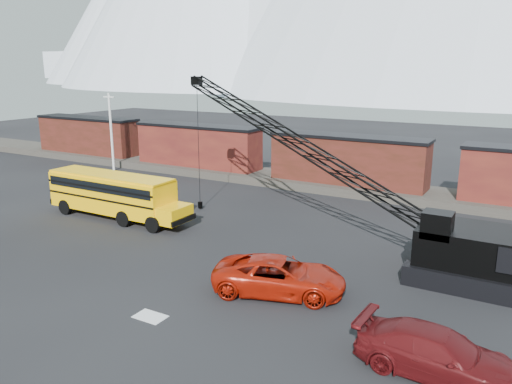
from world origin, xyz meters
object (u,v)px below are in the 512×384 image
(school_bus, at_px, (115,194))
(maroon_suv, at_px, (438,354))
(red_pickup, at_px, (279,276))
(crawler_crane, at_px, (303,147))

(school_bus, xyz_separation_m, maroon_suv, (23.57, -8.08, -0.96))
(red_pickup, height_order, maroon_suv, red_pickup)
(maroon_suv, distance_m, crawler_crane, 15.86)
(school_bus, bearing_deg, maroon_suv, -18.91)
(red_pickup, bearing_deg, maroon_suv, -129.16)
(red_pickup, bearing_deg, school_bus, 54.75)
(maroon_suv, bearing_deg, crawler_crane, 45.90)
(red_pickup, xyz_separation_m, maroon_suv, (7.83, -3.08, -0.04))
(school_bus, relative_size, red_pickup, 1.85)
(school_bus, height_order, red_pickup, school_bus)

